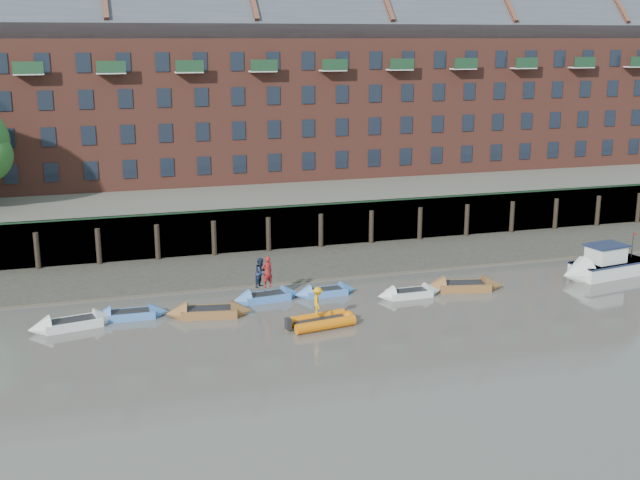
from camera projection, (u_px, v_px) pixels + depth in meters
name	position (u px, v px, depth m)	size (l,w,h in m)	color
ground	(411.00, 359.00, 39.15)	(220.00, 220.00, 0.00)	#5B554E
foreshore	(309.00, 263.00, 55.85)	(110.00, 8.00, 0.50)	#3D382F
mud_band	(324.00, 277.00, 52.69)	(110.00, 1.60, 0.10)	#4C4336
river_wall	(293.00, 227.00, 59.52)	(110.00, 1.23, 3.30)	#2D2A26
bank_terrace	(254.00, 194.00, 72.15)	(110.00, 28.00, 3.20)	#5E594D
apartment_terrace	(249.00, 66.00, 70.32)	(80.60, 15.56, 20.98)	brown
rowboat_0	(73.00, 323.00, 43.38)	(4.87, 2.23, 1.36)	silver
rowboat_1	(130.00, 314.00, 44.87)	(4.24, 1.34, 1.22)	#4476C3
rowboat_2	(209.00, 312.00, 45.17)	(5.02, 2.22, 1.41)	brown
rowboat_3	(267.00, 297.00, 47.88)	(4.36, 1.67, 1.23)	#4476C3
rowboat_4	(326.00, 292.00, 48.90)	(4.00, 1.30, 1.15)	#4476C3
rowboat_5	(409.00, 293.00, 48.58)	(4.15, 1.24, 1.20)	silver
rowboat_6	(464.00, 286.00, 49.84)	(5.14, 2.43, 1.44)	brown
rib_tender	(323.00, 321.00, 43.67)	(3.90, 2.33, 0.66)	orange
motor_launch	(597.00, 267.00, 52.43)	(6.89, 3.23, 2.73)	silver
person_rower_a	(267.00, 272.00, 47.52)	(0.69, 0.45, 1.89)	maroon
person_rower_b	(261.00, 273.00, 47.55)	(0.87, 0.68, 1.79)	#19233F
person_rib_crew	(318.00, 301.00, 43.33)	(1.04, 0.60, 1.61)	orange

